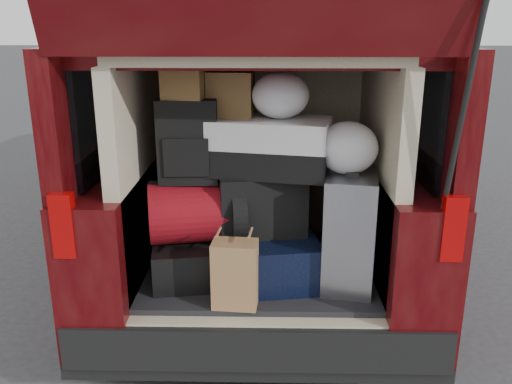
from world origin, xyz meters
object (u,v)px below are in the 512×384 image
Objects in this scene: silver_roller at (349,230)px; twotone_duffel at (266,146)px; black_hardshell at (190,256)px; red_duffel at (197,212)px; navy_hardshell at (270,254)px; kraft_bag at (235,274)px; black_soft_case at (262,203)px; backpack at (188,141)px.

twotone_duffel is at bearing 175.24° from silver_roller.
black_hardshell is 1.07× the size of red_duffel.
kraft_bag reaches higher than navy_hardshell.
navy_hardshell is 1.15× the size of red_duffel.
black_hardshell is 0.82× the size of twotone_duffel.
black_soft_case is (0.12, 0.36, 0.24)m from kraft_bag.
backpack reaches higher than navy_hardshell.
twotone_duffel is at bearing 73.31° from kraft_bag.
black_hardshell is at bearing 171.99° from black_soft_case.
black_soft_case is at bearing -7.37° from black_hardshell.
black_soft_case is at bearing -0.64° from backpack.
kraft_bag is at bearing -146.67° from silver_roller.
red_duffel is at bearing -41.16° from backpack.
red_duffel reaches higher than black_hardshell.
black_hardshell is 1.22× the size of backpack.
kraft_bag is (-0.17, -0.33, 0.04)m from navy_hardshell.
red_duffel is 1.09× the size of black_soft_case.
black_hardshell is 0.93× the size of navy_hardshell.
kraft_bag is (-0.58, -0.25, -0.14)m from silver_roller.
silver_roller is at bearing -8.68° from backpack.
navy_hardshell is 1.26× the size of black_soft_case.
navy_hardshell is at bearing 67.98° from kraft_bag.
black_hardshell is 0.44m from kraft_bag.
black_hardshell is at bearing 132.86° from kraft_bag.
black_hardshell is 0.87× the size of silver_roller.
backpack reaches higher than silver_roller.
navy_hardshell is at bearing -9.81° from red_duffel.
black_hardshell is at bearing 172.02° from backpack.
kraft_bag is 0.68m from twotone_duffel.
black_soft_case is at bearing 177.03° from silver_roller.
twotone_duffel reaches higher than navy_hardshell.
kraft_bag is 0.44m from red_duffel.
black_hardshell is at bearing -166.24° from twotone_duffel.
twotone_duffel reaches higher than kraft_bag.
silver_roller is 0.81m from red_duffel.
kraft_bag is at bearing -118.64° from black_soft_case.
twotone_duffel is at bearing -6.14° from black_hardshell.
black_soft_case is at bearing 143.66° from navy_hardshell.
navy_hardshell is 1.70× the size of kraft_bag.
red_duffel is at bearing 173.28° from navy_hardshell.
twotone_duffel is (0.40, 0.02, -0.03)m from backpack.
backpack is (-0.42, 0.01, 0.63)m from navy_hardshell.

